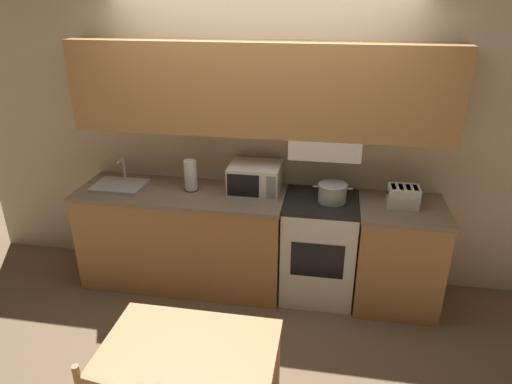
% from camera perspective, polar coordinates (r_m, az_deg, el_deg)
% --- Properties ---
extents(ground_plane, '(16.00, 16.00, 0.00)m').
position_cam_1_polar(ground_plane, '(4.59, 0.61, -9.33)').
color(ground_plane, '#7F664C').
extents(wall_back, '(5.53, 0.38, 2.55)m').
position_cam_1_polar(wall_back, '(3.90, 0.71, 9.33)').
color(wall_back, beige).
rests_on(wall_back, ground_plane).
extents(lower_counter_main, '(1.82, 0.66, 0.91)m').
position_cam_1_polar(lower_counter_main, '(4.23, -9.01, -5.52)').
color(lower_counter_main, '#B27A47').
rests_on(lower_counter_main, ground_plane).
extents(lower_counter_right_stub, '(0.70, 0.66, 0.91)m').
position_cam_1_polar(lower_counter_right_stub, '(4.08, 17.23, -7.54)').
color(lower_counter_right_stub, '#B27A47').
rests_on(lower_counter_right_stub, ground_plane).
extents(stove_range, '(0.61, 0.61, 0.91)m').
position_cam_1_polar(stove_range, '(4.05, 7.83, -6.86)').
color(stove_range, white).
rests_on(stove_range, ground_plane).
extents(cooking_pot, '(0.32, 0.24, 0.16)m').
position_cam_1_polar(cooking_pot, '(3.80, 9.53, -0.02)').
color(cooking_pot, '#B7BABF').
rests_on(cooking_pot, stove_range).
extents(microwave, '(0.43, 0.37, 0.25)m').
position_cam_1_polar(microwave, '(3.92, -0.12, 1.75)').
color(microwave, white).
rests_on(microwave, lower_counter_main).
extents(toaster, '(0.25, 0.18, 0.17)m').
position_cam_1_polar(toaster, '(3.85, 17.94, -0.51)').
color(toaster, white).
rests_on(toaster, lower_counter_right_stub).
extents(sink_basin, '(0.44, 0.34, 0.23)m').
position_cam_1_polar(sink_basin, '(4.24, -16.70, 0.87)').
color(sink_basin, '#B7BABF').
rests_on(sink_basin, lower_counter_main).
extents(paper_towel_roll, '(0.13, 0.13, 0.27)m').
position_cam_1_polar(paper_towel_roll, '(3.99, -8.18, 2.07)').
color(paper_towel_roll, black).
rests_on(paper_towel_roll, lower_counter_main).
extents(dining_table, '(0.96, 0.65, 0.72)m').
position_cam_1_polar(dining_table, '(2.71, -8.34, -20.66)').
color(dining_table, tan).
rests_on(dining_table, ground_plane).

